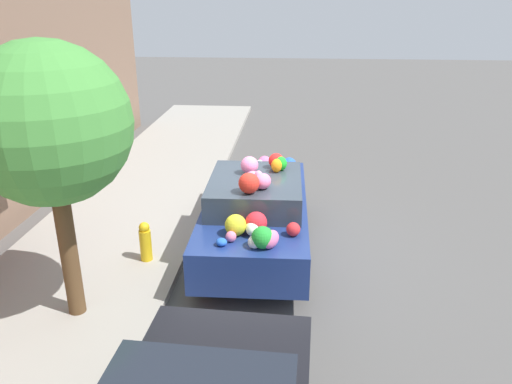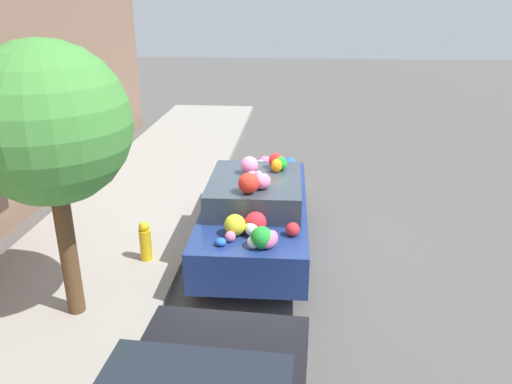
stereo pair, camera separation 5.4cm
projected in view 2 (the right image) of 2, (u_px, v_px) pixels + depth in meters
ground_plane at (251, 248)px, 9.22m from camera, size 60.00×60.00×0.00m
sidewalk_curb at (109, 239)px, 9.42m from camera, size 24.00×3.20×0.13m
street_tree at (49, 126)px, 6.19m from camera, size 2.07×2.07×3.78m
fire_hydrant at (145, 241)px, 8.46m from camera, size 0.20×0.20×0.70m
art_car at (256, 211)px, 8.87m from camera, size 4.28×1.88×1.78m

